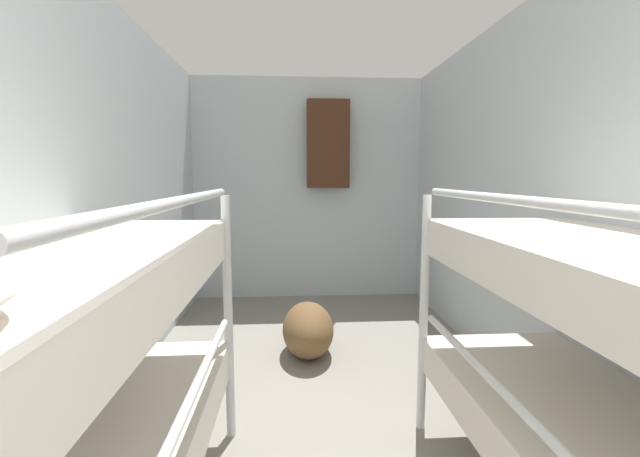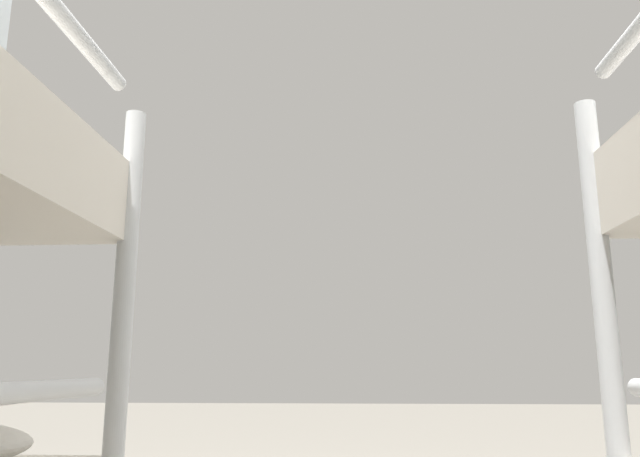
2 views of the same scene
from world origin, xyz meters
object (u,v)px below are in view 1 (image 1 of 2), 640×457
at_px(bunk_stack_right_near, 632,374).
at_px(duffel_bag, 308,329).
at_px(hanging_coat, 328,144).
at_px(bunk_stack_left_near, 50,393).

bearing_deg(bunk_stack_right_near, duffel_bag, 115.62).
relative_size(bunk_stack_right_near, hanging_coat, 1.95).
distance_m(duffel_bag, hanging_coat, 2.05).
relative_size(duffel_bag, hanging_coat, 0.71).
xyz_separation_m(bunk_stack_left_near, hanging_coat, (1.05, 3.32, 0.92)).
height_order(bunk_stack_left_near, hanging_coat, hanging_coat).
bearing_deg(bunk_stack_left_near, bunk_stack_right_near, 0.00).
distance_m(bunk_stack_left_near, hanging_coat, 3.60).
xyz_separation_m(bunk_stack_right_near, duffel_bag, (-0.91, 1.89, -0.54)).
bearing_deg(hanging_coat, bunk_stack_left_near, -107.63).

